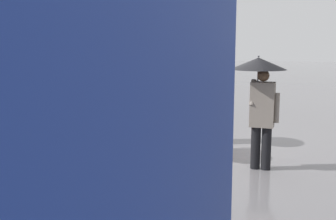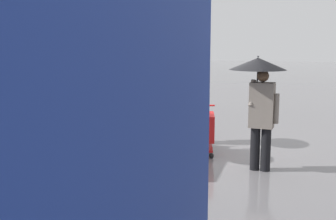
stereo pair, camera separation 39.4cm
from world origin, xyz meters
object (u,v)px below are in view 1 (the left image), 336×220
object	(u,v)px
pedestrian_black_side	(130,83)
shopping_cart_vendor	(200,128)
pedestrian_white_side	(185,77)
pedestrian_pink_side	(260,86)
cargo_van_parked_right	(44,97)
hand_dolly_boxes	(149,117)

from	to	relation	value
pedestrian_black_side	shopping_cart_vendor	bearing A→B (deg)	-150.49
pedestrian_white_side	shopping_cart_vendor	bearing A→B (deg)	119.72
shopping_cart_vendor	pedestrian_pink_side	bearing A→B (deg)	144.76
pedestrian_pink_side	pedestrian_black_side	size ratio (longest dim) A/B	1.00
pedestrian_white_side	pedestrian_black_side	bearing A→B (deg)	62.71
cargo_van_parked_right	pedestrian_black_side	distance (m)	2.19
hand_dolly_boxes	pedestrian_black_side	xyz separation A→B (m)	(0.16, 0.88, 0.84)
pedestrian_black_side	pedestrian_white_side	world-z (taller)	same
pedestrian_black_side	pedestrian_white_side	size ratio (longest dim) A/B	1.00
cargo_van_parked_right	hand_dolly_boxes	size ratio (longest dim) A/B	4.09
pedestrian_pink_side	hand_dolly_boxes	bearing A→B (deg)	-22.48
hand_dolly_boxes	pedestrian_white_side	bearing A→B (deg)	-132.62
hand_dolly_boxes	pedestrian_black_side	bearing A→B (deg)	79.90
hand_dolly_boxes	pedestrian_pink_side	distance (m)	2.73
cargo_van_parked_right	shopping_cart_vendor	bearing A→B (deg)	-174.42
hand_dolly_boxes	pedestrian_pink_side	world-z (taller)	pedestrian_pink_side
cargo_van_parked_right	pedestrian_white_side	distance (m)	3.21
shopping_cart_vendor	hand_dolly_boxes	distance (m)	1.19
pedestrian_black_side	cargo_van_parked_right	bearing A→B (deg)	-11.20
cargo_van_parked_right	pedestrian_white_side	xyz separation A→B (m)	(-2.95, -1.20, 0.41)
shopping_cart_vendor	hand_dolly_boxes	xyz separation A→B (m)	(1.17, -0.13, 0.16)
cargo_van_parked_right	shopping_cart_vendor	xyz separation A→B (m)	(-3.44, -0.34, -0.61)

